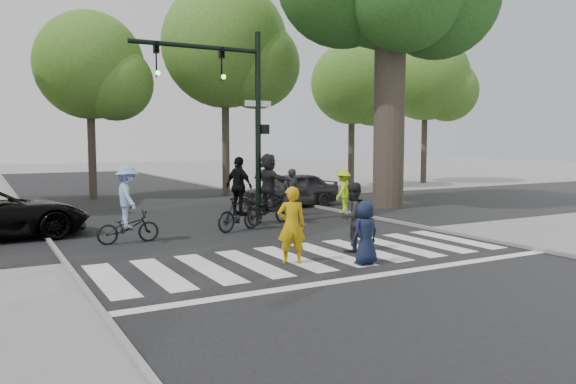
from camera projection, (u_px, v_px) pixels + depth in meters
name	position (u px, v px, depth m)	size (l,w,h in m)	color
ground	(336.00, 265.00, 11.95)	(120.00, 120.00, 0.00)	gray
road_stem	(240.00, 232.00, 16.30)	(10.00, 70.00, 0.01)	black
road_cross	(203.00, 219.00, 18.91)	(70.00, 10.00, 0.01)	black
curb_left	(53.00, 246.00, 13.85)	(0.10, 70.00, 0.10)	gray
curb_right	(378.00, 218.00, 18.74)	(0.10, 70.00, 0.10)	gray
crosswalk	(319.00, 259.00, 12.52)	(10.00, 3.85, 0.01)	silver
traffic_signal	(233.00, 99.00, 17.16)	(4.45, 0.29, 6.00)	black
bg_tree_2	(96.00, 70.00, 25.03)	(5.04, 4.80, 8.40)	brown
bg_tree_3	(233.00, 50.00, 26.69)	(6.30, 6.00, 10.20)	brown
bg_tree_4	(357.00, 87.00, 31.39)	(4.83, 4.60, 8.15)	brown
bg_tree_5	(431.00, 80.00, 34.74)	(5.67, 5.40, 9.30)	brown
pedestrian_woman	(292.00, 225.00, 12.01)	(0.61, 0.40, 1.67)	#C5940B
pedestrian_child	(366.00, 233.00, 11.91)	(0.67, 0.44, 1.37)	#141C36
pedestrian_adult	(352.00, 217.00, 13.31)	(0.81, 0.63, 1.66)	#232325
cyclist_left	(128.00, 210.00, 14.39)	(1.60, 1.04, 2.01)	black
cyclist_mid	(239.00, 201.00, 16.35)	(1.73, 1.10, 2.18)	black
cyclist_right	(269.00, 193.00, 17.74)	(1.87, 1.73, 2.24)	black
car_grey	(291.00, 190.00, 22.33)	(1.63, 4.05, 1.38)	#36343A
bystander_hivis	(343.00, 191.00, 20.53)	(1.02, 0.59, 1.58)	#C0F718
bystander_dark	(291.00, 192.00, 19.71)	(0.61, 0.40, 1.67)	#232325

